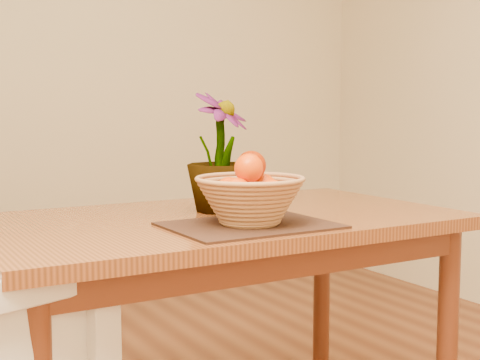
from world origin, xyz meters
TOP-DOWN VIEW (x-y plane):
  - wall_back at (0.00, 2.25)m, footprint 4.00×0.02m
  - table at (0.00, 0.30)m, footprint 1.40×0.80m
  - placemat at (-0.02, 0.10)m, footprint 0.44×0.33m
  - wicker_basket at (-0.02, 0.10)m, footprint 0.30×0.30m
  - orange_pile at (-0.02, 0.10)m, footprint 0.20×0.19m
  - potted_plant at (0.04, 0.37)m, footprint 0.29×0.29m

SIDE VIEW (x-z plane):
  - table at x=0.00m, z-range 0.29..1.04m
  - placemat at x=-0.02m, z-range 0.75..0.76m
  - wicker_basket at x=-0.02m, z-range 0.76..0.88m
  - orange_pile at x=-0.02m, z-range 0.80..0.95m
  - potted_plant at x=0.04m, z-range 0.75..1.12m
  - wall_back at x=0.00m, z-range 0.00..2.70m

